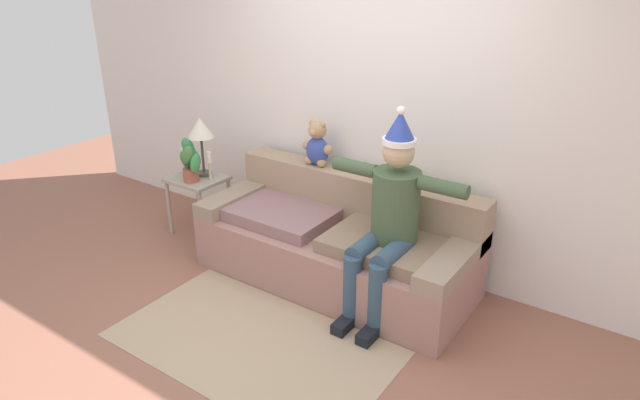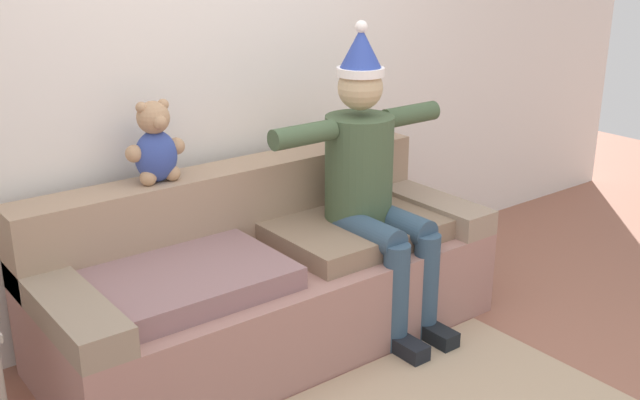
# 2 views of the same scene
# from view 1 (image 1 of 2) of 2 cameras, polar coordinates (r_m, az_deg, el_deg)

# --- Properties ---
(ground_plane) EXTENTS (10.00, 10.00, 0.00)m
(ground_plane) POSITION_cam_1_polar(r_m,az_deg,el_deg) (3.97, -6.52, -14.08)
(ground_plane) COLOR #935C49
(back_wall) EXTENTS (7.00, 0.10, 2.70)m
(back_wall) POSITION_cam_1_polar(r_m,az_deg,el_deg) (4.55, 5.69, 9.89)
(back_wall) COLOR silver
(back_wall) RESTS_ON ground_plane
(couch) EXTENTS (2.19, 0.91, 0.82)m
(couch) POSITION_cam_1_polar(r_m,az_deg,el_deg) (4.48, 1.81, -4.34)
(couch) COLOR #A2746A
(couch) RESTS_ON ground_plane
(person_seated) EXTENTS (1.02, 0.77, 1.51)m
(person_seated) POSITION_cam_1_polar(r_m,az_deg,el_deg) (3.92, 7.03, -1.49)
(person_seated) COLOR #405539
(person_seated) RESTS_ON ground_plane
(teddy_bear) EXTENTS (0.29, 0.17, 0.38)m
(teddy_bear) POSITION_cam_1_polar(r_m,az_deg,el_deg) (4.64, -0.28, 5.61)
(teddy_bear) COLOR #344898
(teddy_bear) RESTS_ON couch
(side_table) EXTENTS (0.48, 0.43, 0.56)m
(side_table) POSITION_cam_1_polar(r_m,az_deg,el_deg) (5.29, -12.33, 1.25)
(side_table) COLOR #A49A8B
(side_table) RESTS_ON ground_plane
(table_lamp) EXTENTS (0.24, 0.24, 0.54)m
(table_lamp) POSITION_cam_1_polar(r_m,az_deg,el_deg) (5.17, -12.08, 6.94)
(table_lamp) COLOR #45503F
(table_lamp) RESTS_ON side_table
(potted_plant) EXTENTS (0.27, 0.23, 0.40)m
(potted_plant) POSITION_cam_1_polar(r_m,az_deg,el_deg) (5.12, -13.05, 3.76)
(potted_plant) COLOR #9E533C
(potted_plant) RESTS_ON side_table
(candle_tall) EXTENTS (0.04, 0.04, 0.26)m
(candle_tall) POSITION_cam_1_polar(r_m,az_deg,el_deg) (5.28, -13.75, 4.20)
(candle_tall) COLOR beige
(candle_tall) RESTS_ON side_table
(candle_short) EXTENTS (0.04, 0.04, 0.26)m
(candle_short) POSITION_cam_1_polar(r_m,az_deg,el_deg) (5.13, -11.22, 3.85)
(candle_short) COLOR beige
(candle_short) RESTS_ON side_table
(area_rug) EXTENTS (1.90, 1.08, 0.01)m
(area_rug) POSITION_cam_1_polar(r_m,az_deg,el_deg) (3.94, -6.88, -14.29)
(area_rug) COLOR tan
(area_rug) RESTS_ON ground_plane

